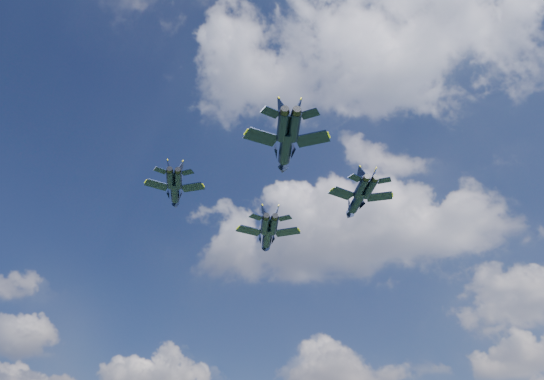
{
  "coord_description": "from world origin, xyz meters",
  "views": [
    {
      "loc": [
        21.48,
        -84.47,
        3.46
      ],
      "look_at": [
        -5.17,
        -4.88,
        57.31
      ],
      "focal_mm": 35.0,
      "sensor_mm": 36.0,
      "label": 1
    }
  ],
  "objects_px": {
    "jet_slot": "(285,148)",
    "jet_left": "(175,192)",
    "jet_right": "(357,202)",
    "jet_lead": "(267,237)"
  },
  "relations": [
    {
      "from": "jet_slot",
      "to": "jet_left",
      "type": "bearing_deg",
      "value": 139.4
    },
    {
      "from": "jet_slot",
      "to": "jet_lead",
      "type": "bearing_deg",
      "value": 92.14
    },
    {
      "from": "jet_lead",
      "to": "jet_right",
      "type": "xyz_separation_m",
      "value": [
        21.48,
        -10.22,
        -1.07
      ]
    },
    {
      "from": "jet_lead",
      "to": "jet_left",
      "type": "height_order",
      "value": "jet_lead"
    },
    {
      "from": "jet_right",
      "to": "jet_lead",
      "type": "bearing_deg",
      "value": 126.75
    },
    {
      "from": "jet_lead",
      "to": "jet_slot",
      "type": "xyz_separation_m",
      "value": [
        13.58,
        -30.38,
        -0.97
      ]
    },
    {
      "from": "jet_lead",
      "to": "jet_slot",
      "type": "relative_size",
      "value": 0.99
    },
    {
      "from": "jet_left",
      "to": "jet_right",
      "type": "bearing_deg",
      "value": -5.64
    },
    {
      "from": "jet_lead",
      "to": "jet_right",
      "type": "relative_size",
      "value": 1.12
    },
    {
      "from": "jet_left",
      "to": "jet_right",
      "type": "xyz_separation_m",
      "value": [
        32.47,
        11.87,
        -1.52
      ]
    }
  ]
}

